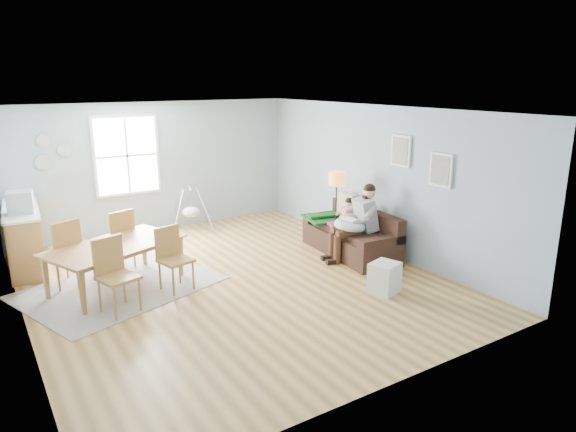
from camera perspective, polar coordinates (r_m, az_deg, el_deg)
room at (r=7.78m, az=-6.62°, el=9.54°), size 8.40×9.40×3.90m
window at (r=10.90m, az=-17.49°, el=6.42°), size 1.32×0.08×1.62m
pictures at (r=8.78m, az=14.46°, el=6.03°), size 0.05×1.34×0.74m
wall_plates at (r=10.61m, az=-24.92°, el=6.48°), size 0.67×0.02×0.66m
sofa at (r=9.60m, az=7.24°, el=-2.42°), size 1.06×2.12×0.83m
green_throw at (r=10.04m, az=4.71°, el=-0.17°), size 1.09×0.96×0.04m
beige_pillow at (r=10.01m, az=6.60°, el=1.12°), size 0.18×0.52×0.51m
father at (r=9.18m, az=7.69°, el=-0.44°), size 1.03×0.59×1.37m
nursing_pillow at (r=9.11m, az=6.88°, el=-1.03°), size 0.62×0.61×0.23m
infant at (r=9.11m, az=6.72°, el=-0.45°), size 0.22×0.39×0.14m
toddler at (r=9.59m, az=6.29°, el=0.11°), size 0.54×0.34×0.80m
floor_lamp at (r=9.63m, az=5.42°, el=3.44°), size 0.30×0.30×1.48m
storage_cube at (r=7.95m, az=10.64°, el=-6.77°), size 0.52×0.49×0.47m
rug at (r=8.50m, az=-18.14°, el=-7.49°), size 3.29×2.87×0.01m
dining_table at (r=8.38m, az=-18.33°, el=-5.32°), size 2.26×1.77×0.70m
chair_sw at (r=7.50m, az=-18.79°, el=-5.64°), size 0.59×0.59×1.05m
chair_se at (r=8.05m, az=-12.76°, el=-4.13°), size 0.54×0.54×0.98m
chair_nw at (r=8.62m, az=-23.66°, el=-3.32°), size 0.64×0.64×1.08m
chair_ne at (r=9.09m, az=-18.22°, el=-2.03°), size 0.58×0.58×1.04m
counter at (r=9.84m, az=-27.26°, el=-2.14°), size 0.70×1.90×1.04m
monitor at (r=9.33m, az=-27.62°, el=1.37°), size 0.44×0.42×0.36m
baby_swing at (r=11.16m, az=-10.72°, el=0.53°), size 1.11×1.12×0.91m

